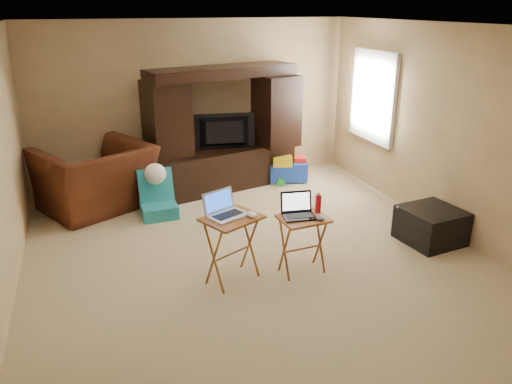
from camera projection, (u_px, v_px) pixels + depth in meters
name	position (u px, v px, depth m)	size (l,w,h in m)	color
floor	(250.00, 250.00, 5.82)	(5.50, 5.50, 0.00)	beige
ceiling	(249.00, 25.00, 4.94)	(5.50, 5.50, 0.00)	silver
wall_back	(194.00, 102.00, 7.81)	(5.00, 5.00, 0.00)	tan
wall_front	(397.00, 265.00, 2.95)	(5.00, 5.00, 0.00)	tan
wall_right	(442.00, 129.00, 6.15)	(5.50, 5.50, 0.00)	tan
window_pane	(374.00, 96.00, 7.46)	(1.20, 1.20, 0.00)	white
window_frame	(373.00, 96.00, 7.45)	(0.06, 1.14, 1.34)	white
entertainment_center	(224.00, 129.00, 7.50)	(2.27, 0.57, 1.85)	black
television	(225.00, 133.00, 7.47)	(0.94, 0.12, 0.54)	black
recliner	(96.00, 178.00, 6.86)	(1.38, 1.21, 0.90)	#4B2210
child_rocker	(158.00, 195.00, 6.65)	(0.47, 0.53, 0.62)	#187786
plush_toy	(154.00, 196.00, 6.92)	(0.35, 0.29, 0.38)	red
push_toy	(288.00, 168.00, 8.00)	(0.61, 0.43, 0.46)	#173CB8
ottoman	(431.00, 225.00, 5.98)	(0.64, 0.64, 0.41)	black
tray_table_left	(232.00, 249.00, 5.07)	(0.55, 0.44, 0.71)	#9C5C25
tray_table_right	(303.00, 245.00, 5.25)	(0.49, 0.39, 0.63)	#A15227
laptop_left	(228.00, 205.00, 4.92)	(0.37, 0.30, 0.24)	silver
laptop_right	(300.00, 207.00, 5.10)	(0.33, 0.27, 0.24)	black
mouse_left	(252.00, 215.00, 4.93)	(0.09, 0.14, 0.06)	white
mouse_right	(320.00, 218.00, 5.06)	(0.08, 0.13, 0.05)	#434248
water_bottle	(318.00, 204.00, 5.24)	(0.06, 0.06, 0.19)	red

